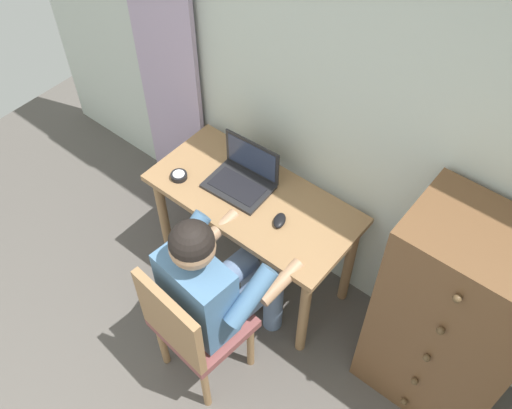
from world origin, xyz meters
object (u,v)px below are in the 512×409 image
Objects in this scene: dresser at (451,320)px; desk_clock at (179,176)px; person_seated at (217,282)px; laptop at (243,176)px; chair at (192,326)px; computer_mouse at (280,220)px; desk at (253,211)px.

dresser reaches higher than desk_clock.
person_seated reaches higher than laptop.
person_seated is (0.02, 0.18, 0.18)m from chair.
person_seated is 12.00× the size of computer_mouse.
chair is at bearing -94.79° from person_seated.
laptop reaches higher than chair.
person_seated reaches higher than chair.
desk is at bearing -177.06° from dresser.
desk is at bearing 103.99° from chair.
dresser is 1.55m from desk_clock.
person_seated is at bearing -61.74° from laptop.
desk is 3.25× the size of laptop.
desk is 11.43× the size of computer_mouse.
computer_mouse is at bearing 9.09° from desk_clock.
computer_mouse is (0.03, 0.44, 0.07)m from person_seated.
desk is at bearing 20.52° from desk_clock.
person_seated is at bearing -69.59° from desk.
person_seated is 0.45m from computer_mouse.
desk is 0.26m from computer_mouse.
dresser is 12.50× the size of computer_mouse.
dresser is at bearing 7.69° from desk_clock.
desk is at bearing 110.41° from person_seated.
computer_mouse is (0.04, 0.63, 0.25)m from chair.
chair is at bearing -69.21° from laptop.
person_seated is at bearing 85.21° from chair.
dresser is 1.22m from chair.
computer_mouse is at bearing -173.24° from dresser.
desk is 1.30× the size of chair.
computer_mouse is (0.32, -0.09, -0.04)m from laptop.
computer_mouse reaches higher than desk_clock.
chair reaches higher than computer_mouse.
desk_clock is (-0.61, -0.10, -0.00)m from computer_mouse.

